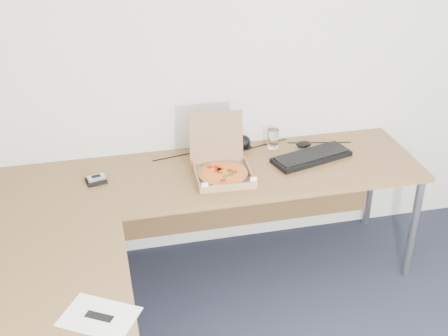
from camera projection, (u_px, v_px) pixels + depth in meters
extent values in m
cube|color=brown|center=(211.00, 175.00, 3.55)|extent=(2.50, 0.70, 0.03)
cube|color=brown|center=(49.00, 331.00, 2.43)|extent=(0.70, 1.50, 0.03)
cylinder|color=gray|center=(371.00, 181.00, 4.22)|extent=(0.05, 0.05, 0.70)
cube|color=#A97B54|center=(223.00, 177.00, 3.49)|extent=(0.32, 0.32, 0.01)
cube|color=#A97B54|center=(216.00, 138.00, 3.56)|extent=(0.32, 0.06, 0.31)
cylinder|color=#B08148|center=(223.00, 175.00, 3.48)|extent=(0.29, 0.29, 0.02)
cylinder|color=red|center=(223.00, 172.00, 3.47)|extent=(0.25, 0.25, 0.00)
cylinder|color=white|center=(273.00, 139.00, 3.80)|extent=(0.07, 0.07, 0.12)
cube|color=black|center=(311.00, 157.00, 3.68)|extent=(0.52, 0.31, 0.03)
ellipsoid|color=black|center=(304.00, 144.00, 3.83)|extent=(0.10, 0.07, 0.04)
cube|color=black|center=(96.00, 181.00, 3.44)|extent=(0.13, 0.11, 0.02)
cube|color=#B2B5BA|center=(96.00, 178.00, 3.43)|extent=(0.11, 0.07, 0.02)
cube|color=white|center=(99.00, 317.00, 2.48)|extent=(0.37, 0.34, 0.00)
ellipsoid|color=black|center=(244.00, 141.00, 3.81)|extent=(0.10, 0.10, 0.09)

